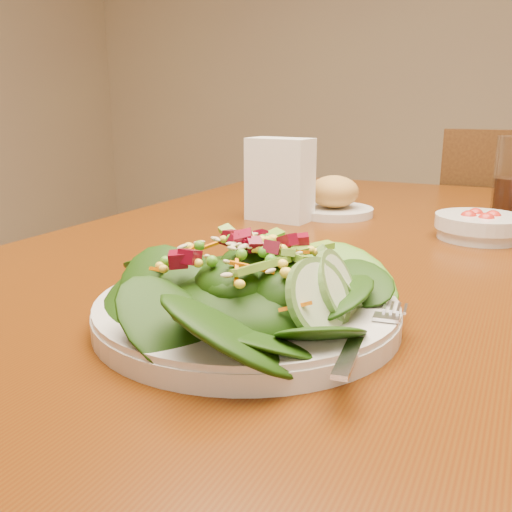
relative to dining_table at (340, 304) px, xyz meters
The scene contains 6 objects.
dining_table is the anchor object (origin of this frame).
chair_far 0.91m from the dining_table, 75.32° to the left, with size 0.42×0.43×0.89m.
salad_plate 0.38m from the dining_table, 85.75° to the right, with size 0.29×0.29×0.08m.
bread_plate 0.25m from the dining_table, 112.27° to the left, with size 0.15×0.15×0.08m.
tomato_bowl 0.25m from the dining_table, 30.53° to the left, with size 0.13×0.13×0.04m.
napkin_holder 0.26m from the dining_table, 144.19° to the left, with size 0.12×0.07×0.15m.
Camera 1 is at (0.25, -0.82, 0.96)m, focal length 40.00 mm.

